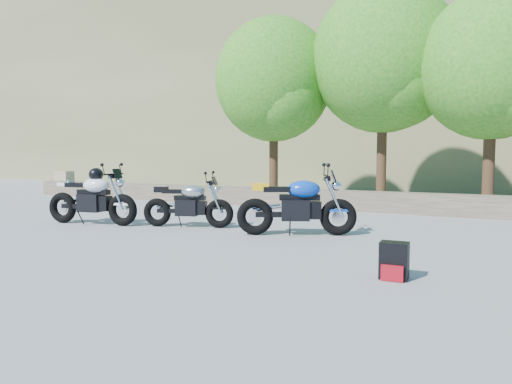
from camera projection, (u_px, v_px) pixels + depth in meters
ground at (214, 244)px, 7.06m from camera, size 90.00×90.00×0.00m
stone_wall at (331, 200)px, 11.87m from camera, size 22.00×0.55×0.50m
hillside at (490, 64)px, 29.69m from camera, size 80.00×30.00×15.00m
tree_decid_left at (276, 84)px, 14.19m from camera, size 3.67×3.67×5.62m
tree_decid_mid at (387, 63)px, 12.95m from camera, size 4.08×4.08×6.24m
tree_decid_right at (497, 69)px, 11.14m from camera, size 3.54×3.54×5.41m
silver_bike at (189, 205)px, 8.75m from camera, size 1.75×0.77×0.90m
white_bike at (91, 197)px, 9.13m from camera, size 2.05×0.69×1.14m
blue_bike at (297, 206)px, 7.83m from camera, size 1.93×1.05×1.04m
backpack at (394, 261)px, 4.99m from camera, size 0.31×0.27×0.41m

